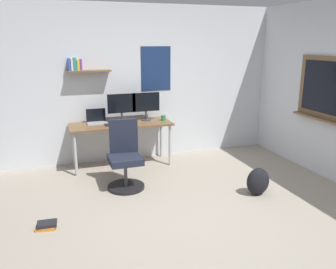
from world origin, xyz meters
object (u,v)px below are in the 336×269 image
Objects in this scene: computer_mouse at (134,122)px; book_stack_on_floor at (46,225)px; monitor_primary at (122,106)px; keyboard at (117,124)px; office_chair at (125,159)px; desk at (121,127)px; laptop at (97,120)px; backpack at (258,181)px; monitor_secondary at (146,104)px; coffee_mug at (164,118)px.

book_stack_on_floor is at bearing -130.53° from computer_mouse.
monitor_primary reaches higher than keyboard.
office_chair is 1.42m from book_stack_on_floor.
monitor_primary is 1.25× the size of keyboard.
desk is 3.52× the size of monitor_primary.
laptop reaches higher than desk.
office_chair is at bearing 152.56° from backpack.
computer_mouse is (-0.25, -0.17, -0.25)m from monitor_secondary.
computer_mouse is 1.13× the size of coffee_mug.
desk is 1.72× the size of office_chair.
monitor_primary is 1.94× the size of book_stack_on_floor.
laptop is 2.98× the size of computer_mouse.
office_chair reaches higher than laptop.
desk is 6.82× the size of book_stack_on_floor.
computer_mouse is at bearing -21.05° from laptop.
office_chair is at bearing -93.37° from keyboard.
coffee_mug reaches higher than desk.
office_chair is (-0.13, -0.86, -0.24)m from desk.
coffee_mug is (0.68, -0.12, -0.22)m from monitor_primary.
book_stack_on_floor is at bearing -132.42° from monitor_secondary.
keyboard is (0.05, 0.79, 0.32)m from office_chair.
coffee_mug reaches higher than backpack.
computer_mouse is at bearing -20.53° from desk.
office_chair is at bearing -135.20° from coffee_mug.
desk is at bearing 131.24° from backpack.
keyboard reaches higher than desk.
office_chair is 10.33× the size of coffee_mug.
office_chair is 3.96× the size of book_stack_on_floor.
monitor_primary is 2.39m from book_stack_on_floor.
backpack is (1.05, -1.80, -0.80)m from monitor_secondary.
office_chair is 2.05× the size of monitor_primary.
backpack is at bearing 0.13° from book_stack_on_floor.
backpack is (1.46, -1.80, -0.80)m from monitor_primary.
desk is 0.91m from office_chair.
monitor_secondary is 0.37m from coffee_mug.
computer_mouse reaches higher than book_stack_on_floor.
coffee_mug reaches higher than keyboard.
desk is at bearing -113.19° from monitor_primary.
laptop is 0.82× the size of backpack.
desk is at bearing -21.33° from laptop.
keyboard is 0.80m from coffee_mug.
book_stack_on_floor is (-1.20, -1.71, -0.62)m from desk.
laptop is 2.17m from book_stack_on_floor.
monitor_secondary is (0.82, -0.05, 0.22)m from laptop.
computer_mouse reaches higher than desk.
office_chair reaches higher than coffee_mug.
computer_mouse is 0.52m from coffee_mug.
laptop is 0.84× the size of keyboard.
laptop reaches higher than coffee_mug.
office_chair is 0.92m from computer_mouse.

